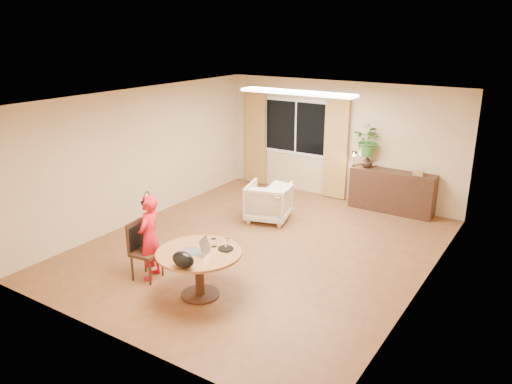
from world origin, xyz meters
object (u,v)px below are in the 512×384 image
dining_chair (146,251)px  child (150,237)px  dining_table (199,261)px  sideboard (392,192)px  armchair (269,202)px

dining_chair → child: 0.22m
dining_table → sideboard: (1.17, 4.88, -0.11)m
child → armchair: 3.06m
sideboard → child: bearing=-113.8°
dining_chair → dining_table: bearing=-6.5°
dining_table → dining_chair: dining_chair is taller
dining_table → dining_chair: size_ratio=1.33×
child → armchair: bearing=158.8°
armchair → sideboard: size_ratio=0.48×
dining_table → armchair: size_ratio=1.44×
sideboard → dining_chair: bearing=-113.9°
armchair → sideboard: sideboard is taller
armchair → child: bearing=69.5°
dining_table → armchair: (-0.73, 3.07, -0.16)m
dining_table → dining_chair: bearing=-178.2°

